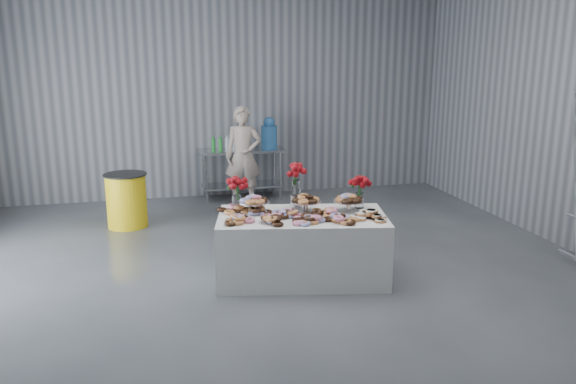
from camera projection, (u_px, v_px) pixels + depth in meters
name	position (u px, v px, depth m)	size (l,w,h in m)	color
ground	(282.00, 291.00, 6.16)	(9.00, 9.00, 0.00)	#3A3D42
room_walls	(253.00, 42.00, 5.53)	(8.04, 9.04, 4.02)	gray
display_table	(302.00, 247.00, 6.45)	(1.90, 1.00, 0.75)	silver
prep_table	(242.00, 165.00, 9.93)	(1.50, 0.60, 0.90)	silver
donut_mounds	(303.00, 213.00, 6.30)	(1.80, 0.80, 0.09)	#D68D4E
cake_stand_left	(254.00, 201.00, 6.45)	(0.36, 0.36, 0.17)	silver
cake_stand_mid	(306.00, 200.00, 6.47)	(0.36, 0.36, 0.17)	silver
cake_stand_right	(349.00, 200.00, 6.49)	(0.36, 0.36, 0.17)	silver
danish_pile	(370.00, 214.00, 6.23)	(0.48, 0.48, 0.11)	white
bouquet_left	(236.00, 185.00, 6.50)	(0.26, 0.26, 0.42)	white
bouquet_right	(360.00, 183.00, 6.60)	(0.26, 0.26, 0.42)	white
bouquet_center	(296.00, 176.00, 6.60)	(0.26, 0.26, 0.57)	silver
water_jug	(269.00, 134.00, 9.91)	(0.28, 0.28, 0.55)	#3E8AD4
drink_bottles	(224.00, 143.00, 9.66)	(0.54, 0.08, 0.27)	#268C33
person	(243.00, 156.00, 9.53)	(0.61, 0.40, 1.69)	#CC8C93
trash_barrel	(127.00, 200.00, 8.37)	(0.63, 0.63, 0.81)	yellow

